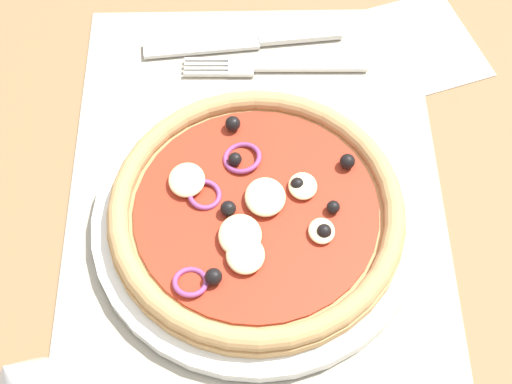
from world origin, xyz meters
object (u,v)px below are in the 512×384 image
(pizza, at_px, (255,211))
(knife, at_px, (241,42))
(fork, at_px, (265,67))
(napkin, at_px, (418,44))
(plate, at_px, (255,221))

(pizza, bearing_deg, knife, 2.93)
(fork, xyz_separation_m, napkin, (0.03, -0.16, -0.00))
(pizza, distance_m, napkin, 0.27)
(knife, bearing_deg, napkin, 173.50)
(plate, height_order, pizza, pizza)
(pizza, bearing_deg, napkin, -39.13)
(plate, xyz_separation_m, fork, (0.18, -0.01, -0.00))
(napkin, bearing_deg, plate, 140.90)
(pizza, height_order, fork, pizza)
(napkin, bearing_deg, fork, 101.26)
(plate, xyz_separation_m, knife, (0.21, 0.01, -0.00))
(pizza, relative_size, napkin, 2.04)
(fork, distance_m, knife, 0.04)
(plate, relative_size, pizza, 1.12)
(pizza, distance_m, fork, 0.18)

